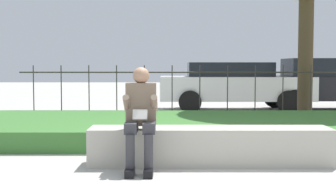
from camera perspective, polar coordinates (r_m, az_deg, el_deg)
The scene contains 7 objects.
ground_plane at distance 6.30m, azimuth 3.69°, elevation -8.49°, with size 60.00×60.00×0.00m, color #B2AFA8.
stone_bench at distance 6.27m, azimuth 5.06°, elevation -6.50°, with size 3.18×0.57×0.49m.
person_seated_reader at distance 5.87m, azimuth -3.39°, elevation -2.31°, with size 0.42×0.73×1.29m.
grass_berm at distance 8.64m, azimuth 2.66°, elevation -4.10°, with size 9.54×3.41×0.33m.
iron_fence at distance 10.59m, azimuth 2.15°, elevation 0.20°, with size 7.54×0.03×1.32m.
car_parked_center at distance 13.80m, azimuth 7.95°, elevation 1.21°, with size 4.37×1.96×1.40m.
car_parked_right at distance 14.52m, azimuth 19.32°, elevation 1.34°, with size 4.41×1.95×1.52m.
Camera 1 is at (-0.41, -6.15, 1.32)m, focal length 50.00 mm.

